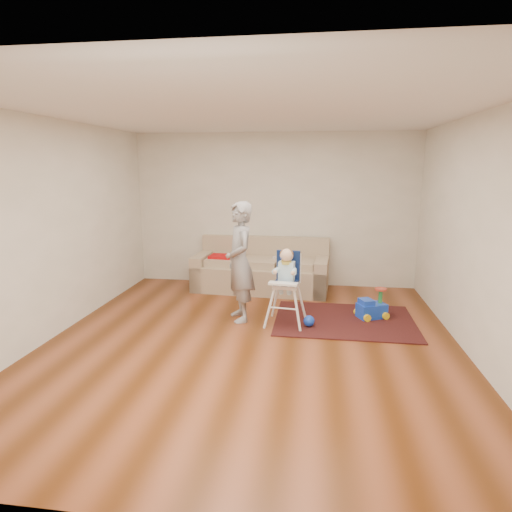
# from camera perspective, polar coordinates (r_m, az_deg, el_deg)

# --- Properties ---
(ground) EXTENTS (5.50, 5.50, 0.00)m
(ground) POSITION_cam_1_polar(r_m,az_deg,el_deg) (5.34, -0.60, -11.45)
(ground) COLOR #52260B
(ground) RESTS_ON ground
(room_envelope) EXTENTS (5.04, 5.52, 2.72)m
(room_envelope) POSITION_cam_1_polar(r_m,az_deg,el_deg) (5.43, 0.18, 9.35)
(room_envelope) COLOR beige
(room_envelope) RESTS_ON ground
(sofa) EXTENTS (2.35, 1.09, 0.89)m
(sofa) POSITION_cam_1_polar(r_m,az_deg,el_deg) (7.40, 0.66, -1.19)
(sofa) COLOR tan
(sofa) RESTS_ON ground
(side_table) EXTENTS (0.53, 0.53, 0.53)m
(side_table) POSITION_cam_1_polar(r_m,az_deg,el_deg) (7.74, -5.48, -2.03)
(side_table) COLOR black
(side_table) RESTS_ON ground
(area_rug) EXTENTS (1.92, 1.44, 0.02)m
(area_rug) POSITION_cam_1_polar(r_m,az_deg,el_deg) (6.16, 11.69, -8.37)
(area_rug) COLOR black
(area_rug) RESTS_ON ground
(ride_on_toy) EXTENTS (0.46, 0.41, 0.42)m
(ride_on_toy) POSITION_cam_1_polar(r_m,az_deg,el_deg) (6.27, 15.21, -6.07)
(ride_on_toy) COLOR blue
(ride_on_toy) RESTS_ON area_rug
(toy_ball) EXTENTS (0.15, 0.15, 0.15)m
(toy_ball) POSITION_cam_1_polar(r_m,az_deg,el_deg) (5.82, 7.08, -8.58)
(toy_ball) COLOR blue
(toy_ball) RESTS_ON area_rug
(high_chair) EXTENTS (0.54, 0.54, 1.06)m
(high_chair) POSITION_cam_1_polar(r_m,az_deg,el_deg) (5.79, 4.03, -4.28)
(high_chair) COLOR white
(high_chair) RESTS_ON ground
(adult) EXTENTS (0.61, 0.71, 1.65)m
(adult) POSITION_cam_1_polar(r_m,az_deg,el_deg) (5.87, -2.18, -0.80)
(adult) COLOR #9B9B9D
(adult) RESTS_ON ground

